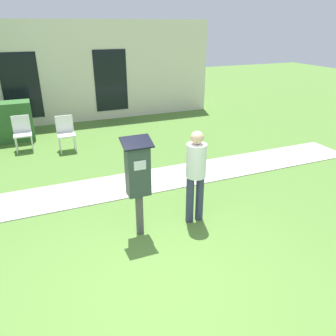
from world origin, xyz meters
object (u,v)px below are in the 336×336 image
person_standing (196,170)px  outdoor_chair_middle (65,130)px  parking_meter (138,175)px  outdoor_chair_left (22,130)px

person_standing → outdoor_chair_middle: 4.62m
parking_meter → person_standing: parking_meter is taller
parking_meter → outdoor_chair_middle: size_ratio=1.77×
person_standing → outdoor_chair_middle: (-1.58, 4.32, -0.40)m
outdoor_chair_middle → parking_meter: bearing=-89.9°
person_standing → outdoor_chair_middle: size_ratio=1.76×
outdoor_chair_left → outdoor_chair_middle: (1.04, -0.44, 0.00)m
parking_meter → person_standing: 0.97m
outdoor_chair_middle → outdoor_chair_left: bearing=149.1°
person_standing → parking_meter: bearing=-147.1°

